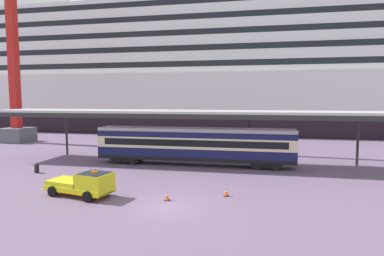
{
  "coord_description": "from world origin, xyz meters",
  "views": [
    {
      "loc": [
        5.8,
        -20.46,
        7.31
      ],
      "look_at": [
        -0.26,
        9.76,
        4.5
      ],
      "focal_mm": 30.1,
      "sensor_mm": 36.0,
      "label": 1
    }
  ],
  "objects": [
    {
      "name": "ground_plane",
      "position": [
        0.0,
        0.0,
        0.0
      ],
      "size": [
        400.0,
        400.0,
        0.0
      ],
      "primitive_type": "plane",
      "color": "slate"
    },
    {
      "name": "service_truck",
      "position": [
        -6.7,
        1.05,
        0.99
      ],
      "size": [
        5.51,
        3.07,
        2.02
      ],
      "color": "yellow",
      "rests_on": "ground"
    },
    {
      "name": "dockside_crane",
      "position": [
        -33.48,
        26.79,
        14.88
      ],
      "size": [
        11.55,
        4.4,
        50.55
      ],
      "color": "#595960",
      "rests_on": "ground"
    },
    {
      "name": "traffic_cone_mid",
      "position": [
        3.69,
        3.22,
        0.31
      ],
      "size": [
        0.36,
        0.36,
        0.64
      ],
      "color": "black",
      "rests_on": "ground"
    },
    {
      "name": "cruise_ship",
      "position": [
        6.19,
        56.65,
        12.9
      ],
      "size": [
        163.91,
        30.95,
        39.07
      ],
      "color": "black",
      "rests_on": "ground"
    },
    {
      "name": "train_carriage",
      "position": [
        -0.85,
        13.94,
        2.3
      ],
      "size": [
        21.56,
        2.81,
        4.11
      ],
      "color": "black",
      "rests_on": "ground"
    },
    {
      "name": "quay_bollard",
      "position": [
        -15.42,
        7.21,
        0.52
      ],
      "size": [
        0.48,
        0.48,
        0.96
      ],
      "color": "black",
      "rests_on": "ground"
    },
    {
      "name": "traffic_cone_near",
      "position": [
        -0.41,
        1.35,
        0.34
      ],
      "size": [
        0.36,
        0.36,
        0.68
      ],
      "color": "black",
      "rests_on": "ground"
    },
    {
      "name": "platform_canopy",
      "position": [
        -0.85,
        14.33,
        5.78
      ],
      "size": [
        46.79,
        6.15,
        6.0
      ],
      "color": "beige",
      "rests_on": "ground"
    }
  ]
}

